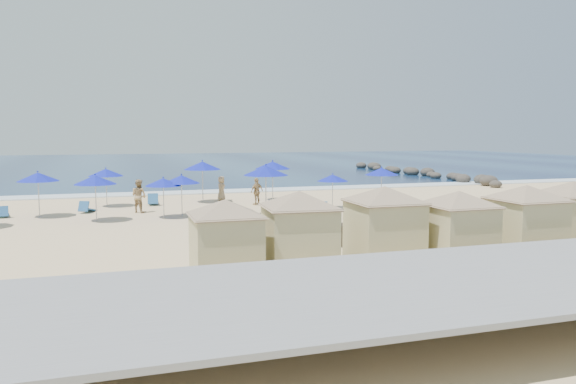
{
  "coord_description": "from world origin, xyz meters",
  "views": [
    {
      "loc": [
        -6.29,
        -25.49,
        4.35
      ],
      "look_at": [
        2.95,
        3.0,
        1.21
      ],
      "focal_mm": 35.0,
      "sensor_mm": 36.0,
      "label": 1
    }
  ],
  "objects_px": {
    "cabana_2": "(384,215)",
    "umbrella_7": "(266,171)",
    "cabana_3": "(458,218)",
    "umbrella_6": "(202,166)",
    "umbrella_2": "(95,180)",
    "cabana_4": "(526,212)",
    "trash_bin": "(338,235)",
    "rock_jetty": "(418,172)",
    "cabana_1": "(299,221)",
    "umbrella_10": "(333,178)",
    "umbrella_1": "(38,177)",
    "umbrella_8": "(273,165)",
    "cabana_5": "(573,207)",
    "umbrella_3": "(106,173)",
    "cabana_0": "(226,229)",
    "beachgoer_1": "(139,196)",
    "beachgoer_3": "(221,188)",
    "umbrella_4": "(181,179)",
    "beachgoer_2": "(257,191)",
    "umbrella_9": "(382,171)",
    "umbrella_5": "(163,182)"
  },
  "relations": [
    {
      "from": "rock_jetty",
      "to": "cabana_1",
      "type": "xyz_separation_m",
      "value": [
        -24.61,
        -34.01,
        1.26
      ]
    },
    {
      "from": "cabana_3",
      "to": "cabana_5",
      "type": "height_order",
      "value": "cabana_5"
    },
    {
      "from": "cabana_3",
      "to": "umbrella_6",
      "type": "xyz_separation_m",
      "value": [
        -5.36,
        19.32,
        0.78
      ]
    },
    {
      "from": "rock_jetty",
      "to": "umbrella_10",
      "type": "bearing_deg",
      "value": -131.08
    },
    {
      "from": "cabana_4",
      "to": "umbrella_1",
      "type": "height_order",
      "value": "cabana_4"
    },
    {
      "from": "cabana_2",
      "to": "umbrella_7",
      "type": "xyz_separation_m",
      "value": [
        -0.65,
        12.16,
        0.73
      ]
    },
    {
      "from": "umbrella_2",
      "to": "trash_bin",
      "type": "bearing_deg",
      "value": -45.8
    },
    {
      "from": "umbrella_2",
      "to": "beachgoer_3",
      "type": "distance_m",
      "value": 10.11
    },
    {
      "from": "umbrella_5",
      "to": "cabana_1",
      "type": "bearing_deg",
      "value": -77.09
    },
    {
      "from": "trash_bin",
      "to": "umbrella_4",
      "type": "relative_size",
      "value": 0.37
    },
    {
      "from": "cabana_2",
      "to": "cabana_3",
      "type": "xyz_separation_m",
      "value": [
        2.39,
        -0.68,
        -0.1
      ]
    },
    {
      "from": "beachgoer_1",
      "to": "umbrella_6",
      "type": "bearing_deg",
      "value": -95.58
    },
    {
      "from": "trash_bin",
      "to": "umbrella_10",
      "type": "relative_size",
      "value": 0.4
    },
    {
      "from": "umbrella_2",
      "to": "umbrella_3",
      "type": "bearing_deg",
      "value": 84.91
    },
    {
      "from": "trash_bin",
      "to": "umbrella_10",
      "type": "bearing_deg",
      "value": 85.49
    },
    {
      "from": "umbrella_6",
      "to": "beachgoer_1",
      "type": "distance_m",
      "value": 5.54
    },
    {
      "from": "cabana_2",
      "to": "umbrella_5",
      "type": "xyz_separation_m",
      "value": [
        -5.95,
        12.77,
        0.2
      ]
    },
    {
      "from": "cabana_5",
      "to": "umbrella_10",
      "type": "xyz_separation_m",
      "value": [
        -4.15,
        13.36,
        0.17
      ]
    },
    {
      "from": "cabana_2",
      "to": "umbrella_2",
      "type": "height_order",
      "value": "cabana_2"
    },
    {
      "from": "cabana_2",
      "to": "umbrella_4",
      "type": "height_order",
      "value": "cabana_2"
    },
    {
      "from": "cabana_5",
      "to": "umbrella_10",
      "type": "bearing_deg",
      "value": 107.27
    },
    {
      "from": "cabana_4",
      "to": "beachgoer_1",
      "type": "distance_m",
      "value": 19.99
    },
    {
      "from": "umbrella_1",
      "to": "umbrella_8",
      "type": "distance_m",
      "value": 14.07
    },
    {
      "from": "cabana_4",
      "to": "umbrella_10",
      "type": "distance_m",
      "value": 14.05
    },
    {
      "from": "cabana_4",
      "to": "beachgoer_2",
      "type": "height_order",
      "value": "cabana_4"
    },
    {
      "from": "cabana_5",
      "to": "beachgoer_2",
      "type": "distance_m",
      "value": 18.18
    },
    {
      "from": "cabana_0",
      "to": "beachgoer_1",
      "type": "bearing_deg",
      "value": 96.12
    },
    {
      "from": "cabana_0",
      "to": "trash_bin",
      "type": "bearing_deg",
      "value": 35.49
    },
    {
      "from": "umbrella_1",
      "to": "umbrella_8",
      "type": "xyz_separation_m",
      "value": [
        13.66,
        3.39,
        0.18
      ]
    },
    {
      "from": "umbrella_2",
      "to": "umbrella_6",
      "type": "relative_size",
      "value": 0.89
    },
    {
      "from": "umbrella_2",
      "to": "umbrella_8",
      "type": "relative_size",
      "value": 0.9
    },
    {
      "from": "umbrella_8",
      "to": "umbrella_1",
      "type": "bearing_deg",
      "value": -166.08
    },
    {
      "from": "cabana_0",
      "to": "beachgoer_2",
      "type": "height_order",
      "value": "cabana_0"
    },
    {
      "from": "trash_bin",
      "to": "umbrella_4",
      "type": "distance_m",
      "value": 10.9
    },
    {
      "from": "umbrella_2",
      "to": "umbrella_8",
      "type": "xyz_separation_m",
      "value": [
        10.82,
        5.75,
        0.22
      ]
    },
    {
      "from": "trash_bin",
      "to": "umbrella_7",
      "type": "bearing_deg",
      "value": 109.66
    },
    {
      "from": "cabana_2",
      "to": "beachgoer_3",
      "type": "xyz_separation_m",
      "value": [
        -1.66,
        19.23,
        -0.86
      ]
    },
    {
      "from": "cabana_1",
      "to": "cabana_2",
      "type": "xyz_separation_m",
      "value": [
        3.0,
        0.09,
        0.03
      ]
    },
    {
      "from": "rock_jetty",
      "to": "umbrella_3",
      "type": "distance_m",
      "value": 34.15
    },
    {
      "from": "cabana_1",
      "to": "umbrella_8",
      "type": "bearing_deg",
      "value": 76.13
    },
    {
      "from": "cabana_3",
      "to": "umbrella_4",
      "type": "xyz_separation_m",
      "value": [
        -7.38,
        13.74,
        0.4
      ]
    },
    {
      "from": "rock_jetty",
      "to": "umbrella_6",
      "type": "distance_m",
      "value": 29.0
    },
    {
      "from": "rock_jetty",
      "to": "trash_bin",
      "type": "distance_m",
      "value": 37.54
    },
    {
      "from": "cabana_1",
      "to": "umbrella_6",
      "type": "relative_size",
      "value": 1.68
    },
    {
      "from": "cabana_5",
      "to": "umbrella_2",
      "type": "distance_m",
      "value": 21.28
    },
    {
      "from": "umbrella_1",
      "to": "beachgoer_2",
      "type": "bearing_deg",
      "value": 6.34
    },
    {
      "from": "umbrella_9",
      "to": "umbrella_10",
      "type": "relative_size",
      "value": 1.14
    },
    {
      "from": "cabana_4",
      "to": "trash_bin",
      "type": "bearing_deg",
      "value": 143.62
    },
    {
      "from": "umbrella_7",
      "to": "umbrella_8",
      "type": "relative_size",
      "value": 1.04
    },
    {
      "from": "cabana_5",
      "to": "umbrella_3",
      "type": "distance_m",
      "value": 24.74
    }
  ]
}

